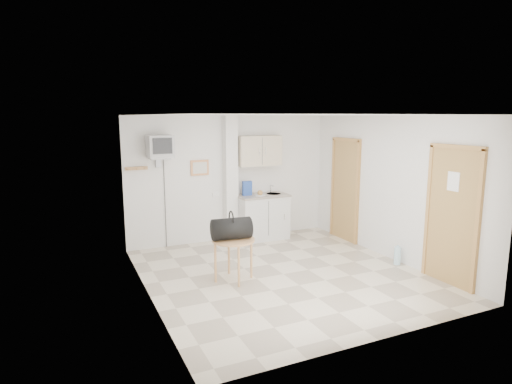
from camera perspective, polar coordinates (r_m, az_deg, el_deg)
name	(u,v)px	position (r m, az deg, el deg)	size (l,w,h in m)	color
ground	(283,274)	(6.95, 3.65, -10.87)	(4.50, 4.50, 0.00)	beige
room_envelope	(295,177)	(6.75, 5.23, 1.99)	(4.24, 4.54, 2.55)	white
kitchenette	(262,200)	(8.70, 0.75, -1.06)	(1.03, 0.58, 2.10)	silver
crt_television	(160,147)	(7.92, -12.69, 5.86)	(0.44, 0.45, 2.15)	slate
round_table	(233,244)	(6.53, -3.02, -6.96)	(0.65, 0.65, 0.65)	tan
duffel_bag	(231,228)	(6.46, -3.30, -4.87)	(0.62, 0.38, 0.44)	black
water_bottle	(397,256)	(7.71, 18.33, -8.05)	(0.11, 0.11, 0.34)	#B3E0F1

